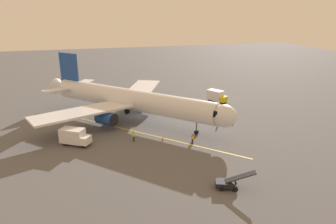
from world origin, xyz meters
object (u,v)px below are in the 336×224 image
at_px(belt_loader_portside, 227,183).
at_px(safety_cone_nose_left, 163,139).
at_px(airplane, 129,100).
at_px(ground_crew_marshaller, 193,139).
at_px(safety_cone_nose_right, 233,123).
at_px(ground_crew_wing_walker, 134,136).
at_px(box_truck_rear_apron, 75,137).
at_px(box_truck_near_nose, 217,96).
at_px(ground_crew_loader, 220,118).
at_px(baggage_cart_starboard_side, 189,103).

relative_size(belt_loader_portside, safety_cone_nose_left, 8.57).
bearing_deg(airplane, ground_crew_marshaller, 119.66).
height_order(airplane, safety_cone_nose_right, airplane).
height_order(ground_crew_wing_walker, box_truck_rear_apron, box_truck_rear_apron).
distance_m(ground_crew_marshaller, safety_cone_nose_left, 4.92).
distance_m(box_truck_near_nose, safety_cone_nose_left, 24.35).
bearing_deg(ground_crew_loader, belt_loader_portside, 68.04).
xyz_separation_m(baggage_cart_starboard_side, safety_cone_nose_left, (10.09, 16.21, -0.38)).
bearing_deg(baggage_cart_starboard_side, ground_crew_wing_walker, 46.49).
distance_m(ground_crew_marshaller, box_truck_rear_apron, 18.11).
bearing_deg(box_truck_near_nose, ground_crew_loader, 68.67).
bearing_deg(ground_crew_loader, safety_cone_nose_right, 137.43).
xyz_separation_m(box_truck_rear_apron, safety_cone_nose_right, (-27.48, -1.57, -1.11)).
distance_m(ground_crew_wing_walker, box_truck_rear_apron, 8.97).
bearing_deg(safety_cone_nose_right, airplane, -22.69).
distance_m(baggage_cart_starboard_side, safety_cone_nose_left, 19.10).
height_order(airplane, baggage_cart_starboard_side, airplane).
height_order(ground_crew_marshaller, belt_loader_portside, belt_loader_portside).
bearing_deg(airplane, safety_cone_nose_right, 157.31).
bearing_deg(ground_crew_loader, safety_cone_nose_left, 22.84).
xyz_separation_m(box_truck_rear_apron, safety_cone_nose_left, (-13.45, 1.83, -1.11)).
relative_size(baggage_cart_starboard_side, safety_cone_nose_right, 5.33).
height_order(ground_crew_wing_walker, safety_cone_nose_left, ground_crew_wing_walker).
bearing_deg(safety_cone_nose_left, ground_crew_loader, -157.16).
height_order(ground_crew_wing_walker, ground_crew_loader, same).
bearing_deg(box_truck_rear_apron, baggage_cart_starboard_side, -148.59).
distance_m(safety_cone_nose_left, safety_cone_nose_right, 14.44).
bearing_deg(safety_cone_nose_right, box_truck_rear_apron, 3.27).
relative_size(belt_loader_portside, safety_cone_nose_right, 8.57).
xyz_separation_m(box_truck_near_nose, baggage_cart_starboard_side, (6.88, 1.23, -0.73)).
bearing_deg(airplane, ground_crew_loader, 160.28).
bearing_deg(airplane, safety_cone_nose_left, 108.38).
bearing_deg(baggage_cart_starboard_side, airplane, 21.70).
relative_size(ground_crew_wing_walker, safety_cone_nose_left, 3.11).
relative_size(airplane, ground_crew_marshaller, 19.41).
xyz_separation_m(belt_loader_portside, baggage_cart_starboard_side, (-6.25, -31.72, -0.06)).
relative_size(box_truck_rear_apron, safety_cone_nose_left, 8.99).
distance_m(box_truck_near_nose, box_truck_rear_apron, 34.18).
xyz_separation_m(ground_crew_marshaller, belt_loader_portside, (0.24, 12.83, -0.17)).
relative_size(baggage_cart_starboard_side, safety_cone_nose_left, 5.33).
distance_m(airplane, box_truck_rear_apron, 13.57).
xyz_separation_m(ground_crew_marshaller, safety_cone_nose_left, (4.08, -2.68, -0.61)).
distance_m(ground_crew_loader, safety_cone_nose_left, 13.21).
relative_size(ground_crew_wing_walker, ground_crew_loader, 1.00).
relative_size(box_truck_rear_apron, safety_cone_nose_right, 8.99).
height_order(ground_crew_wing_walker, belt_loader_portside, belt_loader_portside).
bearing_deg(box_truck_rear_apron, box_truck_near_nose, -152.85).
bearing_deg(safety_cone_nose_left, box_truck_near_nose, -134.23).
bearing_deg(box_truck_near_nose, ground_crew_wing_walker, 37.74).
bearing_deg(safety_cone_nose_right, ground_crew_marshaller, 31.44).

